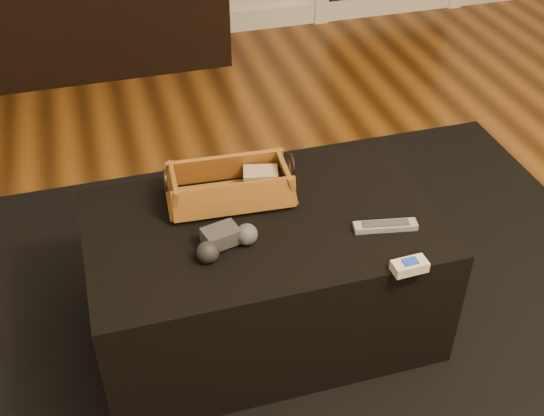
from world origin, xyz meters
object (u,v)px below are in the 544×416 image
object	(u,v)px
ottoman	(264,276)
cream_gadget	(410,266)
wicker_basket	(230,187)
game_controller	(225,240)
tv_remote	(225,196)
media_cabinet	(71,11)
silver_remote	(385,226)

from	to	relation	value
ottoman	cream_gadget	bearing A→B (deg)	-43.99
wicker_basket	game_controller	world-z (taller)	wicker_basket
tv_remote	game_controller	bearing A→B (deg)	-105.31
media_cabinet	wicker_basket	xyz separation A→B (m)	(0.38, -1.95, 0.17)
ottoman	tv_remote	bearing A→B (deg)	125.25
tv_remote	silver_remote	size ratio (longest dim) A/B	1.07
wicker_basket	ottoman	bearing A→B (deg)	-63.91
game_controller	media_cabinet	bearing A→B (deg)	98.27
media_cabinet	silver_remote	world-z (taller)	media_cabinet
wicker_basket	cream_gadget	size ratio (longest dim) A/B	4.06
cream_gadget	tv_remote	bearing A→B (deg)	133.31
media_cabinet	ottoman	world-z (taller)	media_cabinet
game_controller	cream_gadget	world-z (taller)	game_controller
ottoman	wicker_basket	xyz separation A→B (m)	(-0.06, 0.13, 0.25)
wicker_basket	silver_remote	distance (m)	0.46
silver_remote	game_controller	bearing A→B (deg)	174.91
wicker_basket	cream_gadget	world-z (taller)	wicker_basket
wicker_basket	silver_remote	xyz separation A→B (m)	(0.38, -0.25, -0.03)
silver_remote	ottoman	bearing A→B (deg)	158.97
ottoman	tv_remote	distance (m)	0.27
game_controller	cream_gadget	distance (m)	0.49
media_cabinet	cream_gadget	xyz separation A→B (m)	(0.75, -2.38, 0.14)
media_cabinet	wicker_basket	size ratio (longest dim) A/B	4.10
tv_remote	media_cabinet	bearing A→B (deg)	97.90
game_controller	tv_remote	bearing A→B (deg)	77.19
ottoman	tv_remote	world-z (taller)	tv_remote
ottoman	game_controller	distance (m)	0.28
ottoman	cream_gadget	distance (m)	0.49
media_cabinet	game_controller	world-z (taller)	media_cabinet
game_controller	silver_remote	bearing A→B (deg)	-5.09
ottoman	game_controller	size ratio (longest dim) A/B	5.20
tv_remote	cream_gadget	world-z (taller)	same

